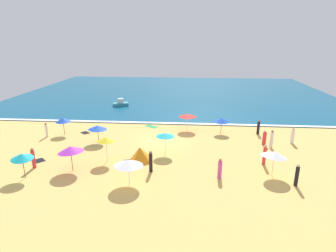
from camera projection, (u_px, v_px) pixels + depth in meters
The scene contains 29 objects.
ground_plane at pixel (162, 141), 30.44m from camera, with size 60.00×60.00×0.00m, color #EDBC60.
ocean_water at pixel (176, 92), 57.04m from camera, with size 60.00×44.00×0.10m, color #0F567A.
wave_breaker_foam at pixel (167, 123), 36.39m from camera, with size 57.00×0.70×0.01m, color white.
beach_umbrella_0 at pixel (165, 135), 26.50m from camera, with size 1.83×1.82×2.08m.
beach_umbrella_1 at pixel (274, 154), 22.20m from camera, with size 2.81×2.81×2.20m.
beach_umbrella_2 at pixel (71, 149), 23.08m from camera, with size 2.96×2.95×2.26m.
beach_umbrella_3 at pixel (98, 127), 29.44m from camera, with size 2.45×2.43×1.94m.
beach_umbrella_4 at pixel (106, 139), 24.81m from camera, with size 2.20×2.20×2.36m.
beach_umbrella_5 at pixel (128, 163), 20.89m from camera, with size 2.70×2.71×2.08m.
beach_umbrella_6 at pixel (22, 156), 21.84m from camera, with size 2.31×2.32×2.15m.
beach_umbrella_7 at pixel (187, 115), 33.40m from camera, with size 2.29×2.29×2.02m.
beach_umbrella_8 at pixel (222, 120), 32.30m from camera, with size 2.30×2.31×1.91m.
beach_umbrella_9 at pixel (63, 120), 31.87m from camera, with size 1.88×1.88×2.03m.
beach_tent at pixel (140, 154), 25.10m from camera, with size 2.26×2.66×1.39m.
beachgoer_0 at pixel (151, 162), 23.15m from camera, with size 0.40×0.40×1.84m.
beachgoer_1 at pixel (264, 155), 24.43m from camera, with size 0.38×0.38×1.88m.
beachgoer_2 at pixel (297, 175), 20.93m from camera, with size 0.32×0.32×1.78m.
beachgoer_3 at pixel (258, 127), 32.27m from camera, with size 0.45×0.45×1.72m.
beachgoer_4 at pixel (264, 138), 29.12m from camera, with size 0.43×0.43×1.56m.
beachgoer_5 at pixel (293, 136), 29.49m from camera, with size 0.52×0.52×1.68m.
beachgoer_6 at pixel (272, 140), 28.25m from camera, with size 0.43×0.43×1.85m.
beachgoer_7 at pixel (220, 169), 22.14m from camera, with size 0.39×0.39×1.66m.
beachgoer_8 at pixel (33, 158), 23.85m from camera, with size 0.42×0.42×1.82m.
beachgoer_9 at pixel (46, 130), 31.44m from camera, with size 0.39×0.39×1.61m.
beach_towel_0 at pixel (85, 133), 32.95m from camera, with size 1.34×1.30×0.01m.
beach_towel_1 at pixel (151, 126), 35.31m from camera, with size 1.93×1.74×0.01m.
beach_towel_2 at pixel (39, 161), 25.46m from camera, with size 1.41×1.41×0.01m.
beach_towel_3 at pixel (131, 161), 25.34m from camera, with size 1.54×1.37×0.01m.
small_boat_0 at pixel (121, 103), 45.57m from camera, with size 2.70×2.03×1.18m.
Camera 1 is at (2.99, -28.40, 10.68)m, focal length 30.00 mm.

